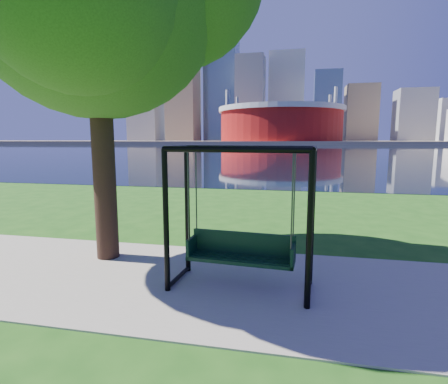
# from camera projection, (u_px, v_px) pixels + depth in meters

# --- Properties ---
(ground) EXTENTS (900.00, 900.00, 0.00)m
(ground) POSITION_uv_depth(u_px,v_px,m) (215.00, 273.00, 7.03)
(ground) COLOR #1E5114
(ground) RESTS_ON ground
(path) EXTENTS (120.00, 4.00, 0.03)m
(path) POSITION_uv_depth(u_px,v_px,m) (209.00, 283.00, 6.55)
(path) COLOR #9E937F
(path) RESTS_ON ground
(river) EXTENTS (900.00, 180.00, 0.02)m
(river) POSITION_uv_depth(u_px,v_px,m) (292.00, 149.00, 105.78)
(river) COLOR black
(river) RESTS_ON ground
(far_bank) EXTENTS (900.00, 228.00, 2.00)m
(far_bank) POSITION_uv_depth(u_px,v_px,m) (296.00, 142.00, 303.14)
(far_bank) COLOR #937F60
(far_bank) RESTS_ON ground
(stadium) EXTENTS (83.00, 83.00, 32.00)m
(stadium) POSITION_uv_depth(u_px,v_px,m) (281.00, 123.00, 234.47)
(stadium) COLOR maroon
(stadium) RESTS_ON far_bank
(skyline) EXTENTS (392.00, 66.00, 96.50)m
(skyline) POSITION_uv_depth(u_px,v_px,m) (292.00, 103.00, 311.83)
(skyline) COLOR gray
(skyline) RESTS_ON far_bank
(swing) EXTENTS (2.57, 1.26, 2.56)m
(swing) POSITION_uv_depth(u_px,v_px,m) (241.00, 221.00, 6.18)
(swing) COLOR black
(swing) RESTS_ON ground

